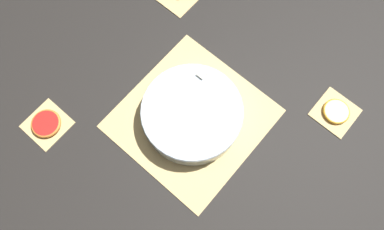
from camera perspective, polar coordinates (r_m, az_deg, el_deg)
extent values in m
plane|color=black|center=(1.15, 0.00, -0.55)|extent=(6.00, 6.00, 0.00)
cube|color=#D6B775|center=(1.14, 0.00, -0.50)|extent=(0.41, 0.42, 0.01)
cube|color=#3D2D19|center=(1.18, -5.62, 4.12)|extent=(0.01, 0.41, 0.00)
cube|color=#3D2D19|center=(1.17, -3.79, 2.63)|extent=(0.01, 0.41, 0.00)
cube|color=#3D2D19|center=(1.15, -1.91, 1.10)|extent=(0.01, 0.41, 0.00)
cube|color=#3D2D19|center=(1.14, 0.00, -0.47)|extent=(0.01, 0.41, 0.00)
cube|color=#3D2D19|center=(1.13, 1.95, -2.07)|extent=(0.01, 0.41, 0.00)
cube|color=#3D2D19|center=(1.13, 3.93, -3.69)|extent=(0.01, 0.41, 0.00)
cube|color=#3D2D19|center=(1.12, 5.94, -5.31)|extent=(0.01, 0.41, 0.00)
cube|color=#D6B775|center=(1.22, -21.21, -1.34)|extent=(0.12, 0.12, 0.01)
cube|color=#3D2D19|center=(1.23, -22.13, -0.42)|extent=(0.00, 0.12, 0.00)
cube|color=#3D2D19|center=(1.22, -21.24, -1.32)|extent=(0.00, 0.12, 0.00)
cube|color=#3D2D19|center=(1.21, -20.32, -2.23)|extent=(0.00, 0.12, 0.00)
cube|color=#3D2D19|center=(1.33, -0.83, 16.83)|extent=(0.00, 0.12, 0.00)
cube|color=#D6B775|center=(1.23, 21.00, 0.40)|extent=(0.12, 0.12, 0.01)
cube|color=#3D2D19|center=(1.23, 19.92, 1.30)|extent=(0.00, 0.12, 0.00)
cube|color=#3D2D19|center=(1.23, 21.03, 0.42)|extent=(0.00, 0.12, 0.00)
cube|color=#3D2D19|center=(1.23, 22.14, -0.45)|extent=(0.00, 0.12, 0.00)
cylinder|color=silver|center=(1.11, 0.00, 0.12)|extent=(0.30, 0.30, 0.07)
torus|color=silver|center=(1.08, 0.00, 0.60)|extent=(0.30, 0.30, 0.01)
cylinder|color=#F7EFC6|center=(1.10, 4.74, 0.20)|extent=(0.02, 0.02, 0.01)
cylinder|color=#F7EFC6|center=(1.06, 3.80, -3.82)|extent=(0.02, 0.02, 0.01)
cylinder|color=#F7EFC6|center=(1.10, -1.55, -3.55)|extent=(0.03, 0.03, 0.01)
cylinder|color=#F7EFC6|center=(1.08, -5.19, -0.13)|extent=(0.03, 0.03, 0.01)
cylinder|color=#F7EFC6|center=(1.09, -1.15, -1.86)|extent=(0.03, 0.03, 0.01)
cylinder|color=#F7EFC6|center=(1.11, 5.11, 2.94)|extent=(0.03, 0.03, 0.01)
cylinder|color=#F7EFC6|center=(1.15, 4.09, 4.31)|extent=(0.03, 0.03, 0.01)
cylinder|color=#F7EFC6|center=(1.08, -2.63, -3.25)|extent=(0.03, 0.03, 0.01)
cylinder|color=#F7EFC6|center=(1.11, 3.35, -0.37)|extent=(0.02, 0.02, 0.01)
cube|color=white|center=(1.11, 3.05, 1.28)|extent=(0.02, 0.02, 0.02)
cube|color=white|center=(1.12, 1.49, 6.05)|extent=(0.02, 0.02, 0.02)
cube|color=white|center=(1.13, 4.45, 1.69)|extent=(0.03, 0.03, 0.03)
cube|color=white|center=(1.08, 4.05, -1.37)|extent=(0.03, 0.03, 0.03)
cube|color=white|center=(1.10, -4.36, -1.68)|extent=(0.03, 0.03, 0.03)
cube|color=white|center=(1.11, -1.51, 3.08)|extent=(0.03, 0.03, 0.03)
cube|color=white|center=(1.16, 1.02, 4.62)|extent=(0.02, 0.02, 0.02)
cube|color=white|center=(1.09, 0.20, -4.41)|extent=(0.02, 0.02, 0.02)
cube|color=white|center=(1.10, 3.45, -4.50)|extent=(0.03, 0.03, 0.03)
cube|color=white|center=(1.12, 1.52, 2.02)|extent=(0.02, 0.02, 0.02)
cube|color=white|center=(1.10, -3.76, 1.15)|extent=(0.03, 0.03, 0.03)
cube|color=white|center=(1.12, 2.87, 4.32)|extent=(0.03, 0.03, 0.03)
cube|color=white|center=(1.12, 1.91, -2.33)|extent=(0.03, 0.03, 0.03)
ellipsoid|color=#B2231E|center=(1.11, 0.07, 4.03)|extent=(0.03, 0.01, 0.01)
ellipsoid|color=#F9A338|center=(1.06, 0.50, -5.01)|extent=(0.03, 0.02, 0.01)
ellipsoid|color=#F9A338|center=(1.08, 1.38, -0.69)|extent=(0.03, 0.02, 0.01)
ellipsoid|color=#F9A338|center=(1.08, -5.37, -2.73)|extent=(0.03, 0.02, 0.01)
ellipsoid|color=#F9A338|center=(1.06, 1.96, -1.93)|extent=(0.02, 0.01, 0.01)
ellipsoid|color=#B2231E|center=(1.15, -1.13, 2.17)|extent=(0.02, 0.01, 0.01)
ellipsoid|color=#F9A338|center=(1.10, 0.92, -0.80)|extent=(0.04, 0.02, 0.02)
ellipsoid|color=#F9A338|center=(1.15, 3.56, 2.32)|extent=(0.03, 0.02, 0.01)
ellipsoid|color=#B2231E|center=(1.15, -2.93, 3.13)|extent=(0.03, 0.02, 0.02)
cylinder|color=#F9A338|center=(1.23, 21.13, 0.52)|extent=(0.07, 0.07, 0.01)
torus|color=#F4A82D|center=(1.23, 21.13, 0.52)|extent=(0.08, 0.08, 0.01)
cylinder|color=#B2231E|center=(1.21, -21.35, -1.22)|extent=(0.08, 0.08, 0.01)
torus|color=orange|center=(1.21, -21.35, -1.22)|extent=(0.09, 0.09, 0.01)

